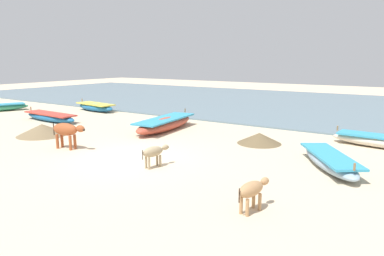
# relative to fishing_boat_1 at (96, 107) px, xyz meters

# --- Properties ---
(ground) EXTENTS (80.00, 80.00, 0.00)m
(ground) POSITION_rel_fishing_boat_1_xyz_m (9.68, -7.04, -0.27)
(ground) COLOR beige
(sea_water) EXTENTS (60.00, 20.00, 0.08)m
(sea_water) POSITION_rel_fishing_boat_1_xyz_m (9.68, 10.62, -0.23)
(sea_water) COLOR slate
(sea_water) RESTS_ON ground
(fishing_boat_1) EXTENTS (3.49, 1.46, 0.70)m
(fishing_boat_1) POSITION_rel_fishing_boat_1_xyz_m (0.00, 0.00, 0.00)
(fishing_boat_1) COLOR #1E669E
(fishing_boat_1) RESTS_ON ground
(fishing_boat_3) EXTENTS (4.13, 1.07, 0.64)m
(fishing_boat_3) POSITION_rel_fishing_boat_1_xyz_m (0.93, -3.99, -0.03)
(fishing_boat_3) COLOR #1E669E
(fishing_boat_3) RESTS_ON ground
(fishing_boat_4) EXTENTS (1.71, 4.53, 0.78)m
(fishing_boat_4) POSITION_rel_fishing_boat_1_xyz_m (7.67, -2.50, 0.04)
(fishing_boat_4) COLOR #B74733
(fishing_boat_4) RESTS_ON ground
(fishing_boat_6) EXTENTS (2.67, 3.39, 0.64)m
(fishing_boat_6) POSITION_rel_fishing_boat_1_xyz_m (15.55, -4.44, -0.03)
(fishing_boat_6) COLOR #8CA5B7
(fishing_boat_6) RESTS_ON ground
(cow_adult_rust) EXTENTS (1.50, 0.61, 0.98)m
(cow_adult_rust) POSITION_rel_fishing_boat_1_xyz_m (6.80, -7.33, 0.43)
(cow_adult_rust) COLOR #9E4C28
(cow_adult_rust) RESTS_ON ground
(calf_near_tan) EXTENTS (0.47, 1.05, 0.69)m
(calf_near_tan) POSITION_rel_fishing_boat_1_xyz_m (14.83, -8.64, 0.22)
(calf_near_tan) COLOR tan
(calf_near_tan) RESTS_ON ground
(calf_far_dun) EXTENTS (0.46, 1.01, 0.67)m
(calf_far_dun) POSITION_rel_fishing_boat_1_xyz_m (10.98, -7.31, 0.20)
(calf_far_dun) COLOR tan
(calf_far_dun) RESTS_ON ground
(debris_pile_0) EXTENTS (2.27, 2.27, 0.43)m
(debris_pile_0) POSITION_rel_fishing_boat_1_xyz_m (12.46, -2.56, -0.06)
(debris_pile_0) COLOR brown
(debris_pile_0) RESTS_ON ground
(debris_pile_1) EXTENTS (3.06, 3.06, 0.50)m
(debris_pile_1) POSITION_rel_fishing_boat_1_xyz_m (3.85, -6.42, -0.02)
(debris_pile_1) COLOR #7A6647
(debris_pile_1) RESTS_ON ground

